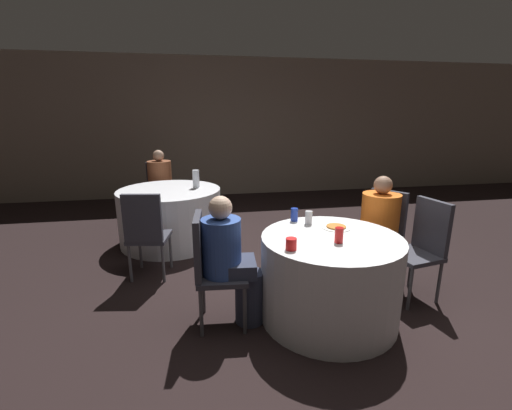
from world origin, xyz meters
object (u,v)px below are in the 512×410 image
person_orange_shirt (376,230)px  person_blue_shirt (232,262)px  person_floral_shirt (161,186)px  table_near (329,278)px  chair_far_south (146,229)px  soda_can_blue (294,215)px  bottle_far (196,179)px  soda_can_silver (309,218)px  soda_can_red (339,235)px  chair_near_west (210,262)px  chair_near_east (423,241)px  pizza_plate_near (336,227)px  table_far (171,216)px  chair_near_northeast (383,229)px  chair_far_north (160,187)px

person_orange_shirt → person_blue_shirt: size_ratio=1.02×
person_floral_shirt → table_near: bearing=106.7°
chair_far_south → soda_can_blue: (1.41, -0.53, 0.24)m
person_orange_shirt → bottle_far: person_orange_shirt is taller
person_orange_shirt → soda_can_silver: person_orange_shirt is taller
person_floral_shirt → soda_can_red: size_ratio=9.46×
chair_near_west → chair_near_east: bearing=97.6°
person_orange_shirt → person_blue_shirt: bearing=69.9°
chair_near_east → person_floral_shirt: (-2.59, 2.80, 0.04)m
table_near → pizza_plate_near: 0.44m
soda_can_blue → soda_can_silver: (0.10, -0.11, 0.00)m
table_far → chair_near_northeast: (2.23, -1.49, 0.19)m
chair_near_west → chair_near_east: same height
table_far → person_blue_shirt: size_ratio=1.23×
soda_can_silver → chair_near_west: bearing=-163.4°
soda_can_silver → bottle_far: 2.03m
table_near → pizza_plate_near: (0.12, 0.21, 0.37)m
chair_near_east → chair_near_northeast: (-0.17, 0.40, 0.00)m
chair_near_east → bottle_far: bearing=35.9°
person_blue_shirt → soda_can_silver: 0.82m
table_far → bottle_far: (0.36, 0.05, 0.49)m
person_floral_shirt → soda_can_blue: (1.43, -2.52, 0.20)m
person_orange_shirt → bottle_far: 2.40m
chair_near_east → person_orange_shirt: bearing=34.1°
chair_near_east → soda_can_blue: size_ratio=7.72×
chair_far_north → person_orange_shirt: size_ratio=0.84×
soda_can_red → soda_can_blue: size_ratio=1.00×
soda_can_red → soda_can_blue: bearing=107.1°
table_far → chair_near_west: chair_near_west is taller
chair_far_north → chair_far_south: bearing=79.6°
chair_near_east → bottle_far: bottle_far is taller
chair_far_north → bottle_far: size_ratio=3.93×
chair_near_east → chair_near_northeast: bearing=12.8°
table_near → person_blue_shirt: person_blue_shirt is taller
person_floral_shirt → pizza_plate_near: (1.73, -2.78, 0.14)m
chair_far_south → soda_can_silver: chair_far_south is taller
table_near → chair_near_east: (0.98, 0.18, 0.19)m
person_orange_shirt → person_floral_shirt: size_ratio=0.97×
chair_near_northeast → soda_can_blue: 1.02m
chair_far_north → bottle_far: bearing=108.0°
person_orange_shirt → chair_near_northeast: bearing=-90.0°
pizza_plate_near → soda_can_silver: (-0.21, 0.14, 0.05)m
bottle_far → pizza_plate_near: bearing=-58.2°
chair_near_east → chair_near_west: bearing=82.4°
chair_far_south → chair_near_east: bearing=-8.4°
table_far → person_orange_shirt: bearing=-37.1°
table_far → person_floral_shirt: bearing=101.7°
person_blue_shirt → pizza_plate_near: 0.97m
chair_far_north → person_floral_shirt: size_ratio=0.82×
person_blue_shirt → pizza_plate_near: (0.94, 0.14, 0.19)m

